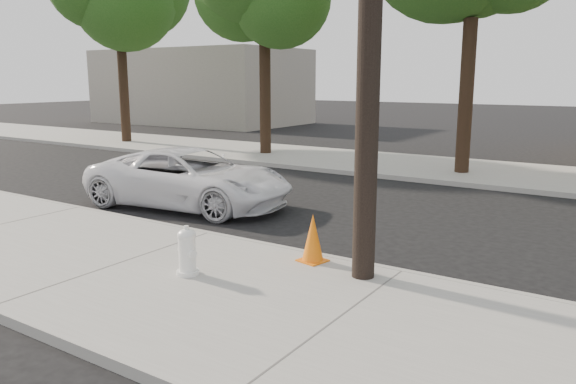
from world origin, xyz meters
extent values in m
plane|color=black|center=(0.00, 0.00, 0.00)|extent=(120.00, 120.00, 0.00)
cube|color=gray|center=(0.00, -4.30, 0.07)|extent=(90.00, 4.40, 0.15)
cube|color=gray|center=(0.00, 8.50, 0.07)|extent=(90.00, 5.00, 0.15)
cube|color=#9E9B93|center=(0.00, -2.10, 0.07)|extent=(90.00, 0.12, 0.16)
cube|color=gray|center=(-20.00, 20.00, 2.50)|extent=(14.00, 8.00, 5.00)
cylinder|color=black|center=(-14.00, 8.00, 2.40)|extent=(0.44, 0.44, 4.50)
sphere|color=#184914|center=(-14.00, 8.00, 6.15)|extent=(4.50, 4.50, 4.50)
cylinder|color=black|center=(-6.00, 8.20, 2.28)|extent=(0.44, 0.44, 4.25)
sphere|color=#184914|center=(-6.00, 8.20, 5.80)|extent=(4.20, 4.20, 4.20)
cylinder|color=black|center=(2.00, 7.80, 2.53)|extent=(0.44, 0.44, 4.75)
imported|color=white|center=(-2.30, -0.16, 0.71)|extent=(5.38, 3.01, 1.42)
cylinder|color=white|center=(1.31, -4.09, 0.18)|extent=(0.35, 0.35, 0.07)
cylinder|color=white|center=(1.31, -4.09, 0.45)|extent=(0.26, 0.26, 0.60)
ellipsoid|color=white|center=(1.31, -4.09, 0.77)|extent=(0.28, 0.28, 0.20)
cylinder|color=white|center=(1.31, -4.09, 0.51)|extent=(0.39, 0.21, 0.12)
cylinder|color=white|center=(1.31, -4.09, 0.51)|extent=(0.20, 0.23, 0.15)
cube|color=orange|center=(2.59, -2.50, 0.16)|extent=(0.49, 0.49, 0.02)
cone|color=orange|center=(2.59, -2.50, 0.55)|extent=(0.43, 0.43, 0.79)
camera|label=1|loc=(7.09, -10.08, 3.10)|focal=35.00mm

